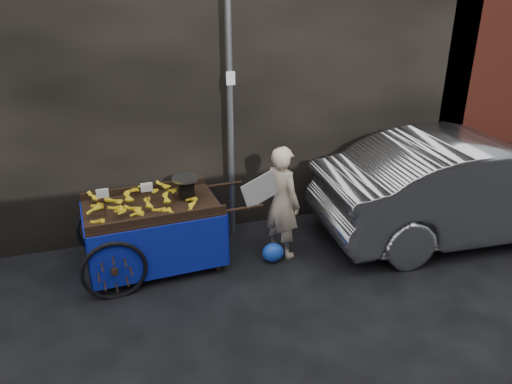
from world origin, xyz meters
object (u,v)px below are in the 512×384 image
object	(u,v)px
banana_cart	(148,213)
vendor	(282,202)
parked_car	(474,186)
plastic_bag	(273,253)

from	to	relation	value
banana_cart	vendor	size ratio (longest dim) A/B	1.52
banana_cart	vendor	distance (m)	1.81
vendor	parked_car	bearing A→B (deg)	-122.41
vendor	parked_car	xyz separation A→B (m)	(2.96, -0.25, -0.03)
plastic_bag	banana_cart	bearing A→B (deg)	166.12
vendor	parked_car	distance (m)	2.97
banana_cart	parked_car	size ratio (longest dim) A/B	0.52
banana_cart	vendor	world-z (taller)	vendor
plastic_bag	parked_car	size ratio (longest dim) A/B	0.06
banana_cart	parked_car	distance (m)	4.78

